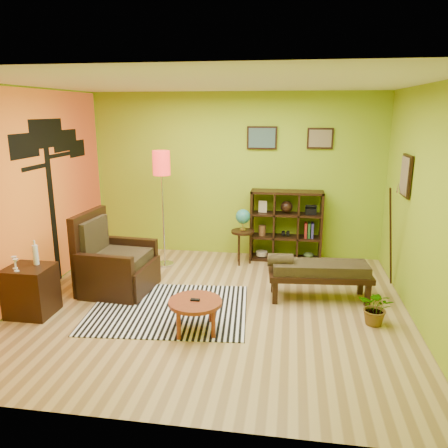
% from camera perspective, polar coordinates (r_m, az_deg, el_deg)
% --- Properties ---
extents(ground, '(5.00, 5.00, 0.00)m').
position_cam_1_polar(ground, '(5.83, -1.50, -10.71)').
color(ground, tan).
rests_on(ground, ground).
extents(room_shell, '(5.04, 4.54, 2.82)m').
position_cam_1_polar(room_shell, '(5.34, -2.59, 7.16)').
color(room_shell, '#91B61F').
rests_on(room_shell, ground).
extents(zebra_rug, '(2.13, 1.75, 0.01)m').
position_cam_1_polar(zebra_rug, '(5.80, -7.23, -10.92)').
color(zebra_rug, white).
rests_on(zebra_rug, ground).
extents(coffee_table, '(0.62, 0.62, 0.40)m').
position_cam_1_polar(coffee_table, '(5.11, -3.78, -10.49)').
color(coffee_table, maroon).
rests_on(coffee_table, ground).
extents(armchair, '(0.99, 1.00, 1.13)m').
position_cam_1_polar(armchair, '(6.41, -14.21, -5.46)').
color(armchair, black).
rests_on(armchair, ground).
extents(side_cabinet, '(0.53, 0.48, 0.94)m').
position_cam_1_polar(side_cabinet, '(6.01, -23.89, -7.92)').
color(side_cabinet, black).
rests_on(side_cabinet, ground).
extents(floor_lamp, '(0.28, 0.28, 1.89)m').
position_cam_1_polar(floor_lamp, '(6.99, -8.13, 6.54)').
color(floor_lamp, silver).
rests_on(floor_lamp, ground).
extents(globe_table, '(0.38, 0.38, 0.93)m').
position_cam_1_polar(globe_table, '(7.16, 2.49, 0.16)').
color(globe_table, black).
rests_on(globe_table, ground).
extents(cube_shelf, '(1.20, 0.35, 1.20)m').
position_cam_1_polar(cube_shelf, '(7.46, 8.20, -0.24)').
color(cube_shelf, black).
rests_on(cube_shelf, ground).
extents(bench, '(1.41, 0.61, 0.63)m').
position_cam_1_polar(bench, '(6.03, 12.04, -5.97)').
color(bench, black).
rests_on(bench, ground).
extents(potted_plant, '(0.54, 0.57, 0.35)m').
position_cam_1_polar(potted_plant, '(5.61, 19.26, -10.70)').
color(potted_plant, '#26661E').
rests_on(potted_plant, ground).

